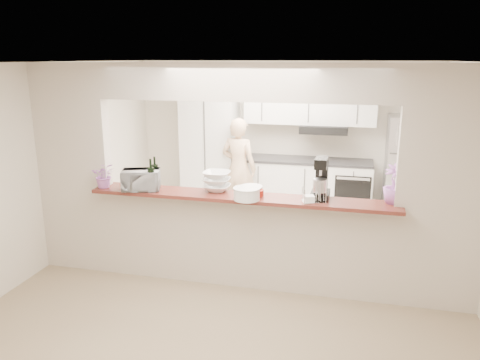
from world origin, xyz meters
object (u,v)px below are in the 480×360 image
(toaster_oven, at_px, (141,180))
(stand_mixer, at_px, (321,180))
(refrigerator, at_px, (410,171))
(person, at_px, (239,169))

(toaster_oven, xyz_separation_m, stand_mixer, (2.00, 0.16, 0.08))
(refrigerator, relative_size, toaster_oven, 4.09)
(refrigerator, height_order, person, refrigerator)
(refrigerator, height_order, stand_mixer, refrigerator)
(toaster_oven, bearing_deg, stand_mixer, -13.58)
(refrigerator, distance_m, toaster_oven, 4.23)
(toaster_oven, distance_m, stand_mixer, 2.01)
(toaster_oven, height_order, person, person)
(refrigerator, bearing_deg, toaster_oven, -139.33)
(stand_mixer, bearing_deg, person, 122.97)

